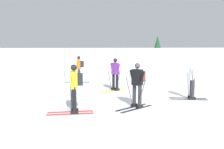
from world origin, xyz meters
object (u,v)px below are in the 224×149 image
object	(u,v)px
skier_yellow	(75,86)
skier_orange	(79,68)
skier_purple	(115,73)
trail_marker_pole	(64,62)
skier_black	(138,83)
conifer_far_left	(157,48)
skier_white	(192,79)

from	to	relation	value
skier_yellow	skier_orange	bearing A→B (deg)	82.72
skier_purple	trail_marker_pole	world-z (taller)	trail_marker_pole
skier_black	conifer_far_left	world-z (taller)	conifer_far_left
skier_orange	conifer_far_left	world-z (taller)	conifer_far_left
skier_black	skier_orange	world-z (taller)	same
skier_white	conifer_far_left	size ratio (longest dim) A/B	0.47
skier_orange	skier_yellow	xyz separation A→B (m)	(-0.87, -6.77, -0.00)
conifer_far_left	skier_purple	bearing A→B (deg)	-122.15
skier_black	skier_yellow	bearing A→B (deg)	-176.26
skier_purple	skier_orange	size ratio (longest dim) A/B	1.00
skier_black	skier_yellow	distance (m)	2.36
skier_white	conifer_far_left	xyz separation A→B (m)	(6.75, 17.87, 1.17)
skier_black	conifer_far_left	distance (m)	20.96
skier_black	skier_orange	bearing A→B (deg)	102.71
skier_white	skier_yellow	world-z (taller)	same
skier_purple	skier_white	xyz separation A→B (m)	(2.77, -2.73, -0.00)
skier_purple	skier_black	world-z (taller)	same
skier_black	skier_orange	distance (m)	6.79
skier_purple	trail_marker_pole	xyz separation A→B (m)	(-2.34, 6.19, 0.20)
skier_white	skier_orange	xyz separation A→B (m)	(-4.31, 5.88, 0.04)
skier_orange	skier_purple	bearing A→B (deg)	-63.95
skier_purple	skier_orange	bearing A→B (deg)	116.05
skier_orange	skier_yellow	size ratio (longest dim) A/B	1.00
skier_purple	skier_black	xyz separation A→B (m)	(-0.05, -3.47, 0.04)
trail_marker_pole	skier_yellow	bearing A→B (deg)	-90.40
skier_orange	skier_yellow	bearing A→B (deg)	-97.28
skier_black	conifer_far_left	size ratio (longest dim) A/B	0.47
skier_white	skier_black	distance (m)	2.91
skier_black	trail_marker_pole	size ratio (longest dim) A/B	0.77
skier_black	skier_purple	bearing A→B (deg)	89.22
skier_yellow	skier_black	bearing A→B (deg)	3.74
skier_yellow	skier_white	bearing A→B (deg)	9.84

